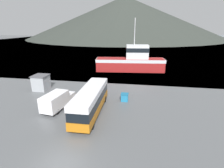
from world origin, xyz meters
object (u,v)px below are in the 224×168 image
object	(u,v)px
storage_bin	(125,97)
dock_kiosk	(41,82)
delivery_van	(57,100)
tour_bus	(91,100)
fishing_boat	(131,61)

from	to	relation	value
storage_bin	dock_kiosk	xyz separation A→B (m)	(-15.06, 2.51, 0.74)
delivery_van	tour_bus	bearing A→B (deg)	2.14
tour_bus	fishing_boat	world-z (taller)	fishing_boat
tour_bus	storage_bin	world-z (taller)	tour_bus
tour_bus	dock_kiosk	world-z (taller)	tour_bus
delivery_van	storage_bin	world-z (taller)	delivery_van
tour_bus	fishing_boat	bearing A→B (deg)	80.26
dock_kiosk	storage_bin	bearing A→B (deg)	-9.48
tour_bus	delivery_van	world-z (taller)	tour_bus
fishing_boat	dock_kiosk	world-z (taller)	fishing_boat
tour_bus	dock_kiosk	distance (m)	13.21
dock_kiosk	fishing_boat	bearing A→B (deg)	48.70
delivery_van	fishing_boat	size ratio (longest dim) A/B	0.35
dock_kiosk	tour_bus	bearing A→B (deg)	-32.29
fishing_boat	storage_bin	bearing A→B (deg)	174.57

